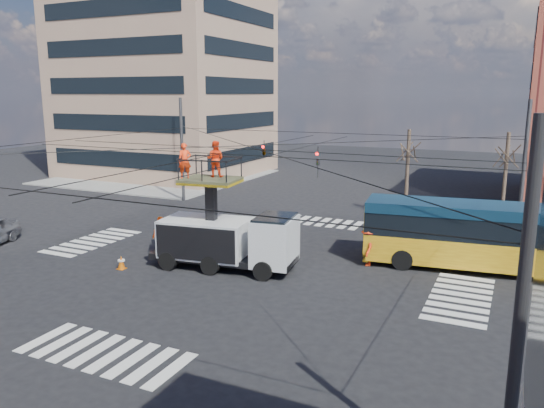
{
  "coord_description": "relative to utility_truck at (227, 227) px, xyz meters",
  "views": [
    {
      "loc": [
        11.74,
        -22.09,
        8.33
      ],
      "look_at": [
        0.69,
        1.4,
        2.89
      ],
      "focal_mm": 35.0,
      "sensor_mm": 36.0,
      "label": 1
    }
  ],
  "objects": [
    {
      "name": "traffic_cone",
      "position": [
        -4.57,
        -2.34,
        -1.69
      ],
      "size": [
        0.36,
        0.36,
        0.67
      ],
      "primitive_type": "cone",
      "color": "orange",
      "rests_on": "ground"
    },
    {
      "name": "utility_truck",
      "position": [
        0.0,
        0.0,
        0.0
      ],
      "size": [
        7.24,
        3.38,
        6.11
      ],
      "rotation": [
        0.0,
        0.0,
        0.13
      ],
      "color": "black",
      "rests_on": "ground"
    },
    {
      "name": "building_tower",
      "position": [
        -21.3,
        24.72,
        12.98
      ],
      "size": [
        18.06,
        16.06,
        30.0
      ],
      "color": "#8B6A58",
      "rests_on": "ground"
    },
    {
      "name": "tree_b",
      "position": [
        11.67,
        14.24,
        2.6
      ],
      "size": [
        2.0,
        2.0,
        6.0
      ],
      "color": "#382B21",
      "rests_on": "ground"
    },
    {
      "name": "crosswalks",
      "position": [
        0.67,
        0.74,
        -2.01
      ],
      "size": [
        22.4,
        22.4,
        0.02
      ],
      "primitive_type": null,
      "color": "silver",
      "rests_on": "ground"
    },
    {
      "name": "overhead_network",
      "position": [
        0.6,
        1.15,
        2.26
      ],
      "size": [
        24.24,
        24.24,
        8.0
      ],
      "color": "#2D2D30",
      "rests_on": "ground"
    },
    {
      "name": "ground",
      "position": [
        0.67,
        0.74,
        -2.02
      ],
      "size": [
        120.0,
        120.0,
        0.0
      ],
      "primitive_type": "plane",
      "color": "black",
      "rests_on": "ground"
    },
    {
      "name": "tree_a",
      "position": [
        5.67,
        14.24,
        2.6
      ],
      "size": [
        2.0,
        2.0,
        6.0
      ],
      "color": "#382B21",
      "rests_on": "ground"
    },
    {
      "name": "flagger",
      "position": [
        6.05,
        3.26,
        -1.06
      ],
      "size": [
        0.98,
        1.38,
        1.93
      ],
      "primitive_type": "imported",
      "rotation": [
        0.0,
        0.0,
        -1.35
      ],
      "color": "#FF3610",
      "rests_on": "ground"
    },
    {
      "name": "worker_ground",
      "position": [
        -4.35,
        0.51,
        -1.02
      ],
      "size": [
        0.54,
        1.2,
        2.02
      ],
      "primitive_type": "imported",
      "rotation": [
        0.0,
        0.0,
        1.53
      ],
      "color": "#FF6210",
      "rests_on": "ground"
    },
    {
      "name": "city_bus",
      "position": [
        11.9,
        5.02,
        -0.3
      ],
      "size": [
        12.74,
        4.13,
        3.2
      ],
      "rotation": [
        0.0,
        0.0,
        0.12
      ],
      "color": "#C58512",
      "rests_on": "ground"
    },
    {
      "name": "sidewalk_nw",
      "position": [
        -20.33,
        21.74,
        -1.96
      ],
      "size": [
        18.0,
        18.0,
        0.12
      ],
      "primitive_type": "cube",
      "color": "slate",
      "rests_on": "ground"
    }
  ]
}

